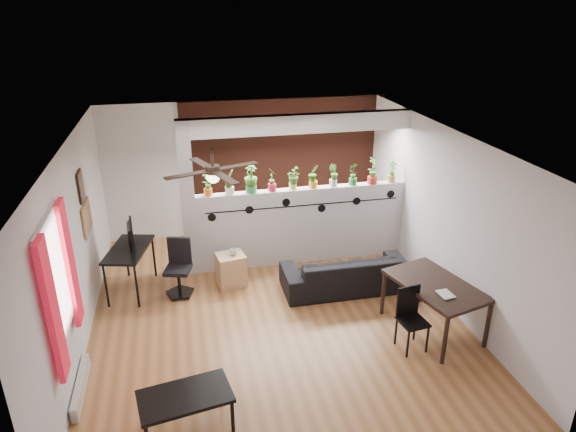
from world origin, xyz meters
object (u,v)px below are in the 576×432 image
at_px(potted_plant_1, 229,181).
at_px(office_chair, 179,271).
at_px(potted_plant_7, 353,173).
at_px(cube_shelf, 231,270).
at_px(potted_plant_4, 293,178).
at_px(potted_plant_6, 333,175).
at_px(potted_plant_2, 251,178).
at_px(cup, 233,252).
at_px(potted_plant_3, 272,179).
at_px(computer_desk, 129,252).
at_px(folding_chair, 410,312).
at_px(potted_plant_9, 392,171).
at_px(potted_plant_8, 373,170).
at_px(ceiling_fan, 213,172).
at_px(dining_table, 435,289).
at_px(coffee_table, 185,398).
at_px(potted_plant_5, 313,176).
at_px(potted_plant_0, 208,183).
at_px(sofa, 346,272).

bearing_deg(potted_plant_1, office_chair, -143.12).
distance_m(potted_plant_7, cube_shelf, 2.62).
bearing_deg(potted_plant_4, potted_plant_6, 0.00).
distance_m(potted_plant_2, cup, 1.24).
xyz_separation_m(potted_plant_3, computer_desk, (-2.34, -0.44, -0.89)).
bearing_deg(potted_plant_2, folding_chair, -58.03).
bearing_deg(potted_plant_4, potted_plant_9, 0.00).
xyz_separation_m(potted_plant_2, potted_plant_8, (2.11, -0.00, -0.01)).
bearing_deg(potted_plant_3, ceiling_fan, -120.81).
xyz_separation_m(ceiling_fan, office_chair, (-0.54, 1.12, -1.92)).
bearing_deg(cup, computer_desk, 175.06).
bearing_deg(dining_table, potted_plant_1, 135.79).
height_order(potted_plant_7, coffee_table, potted_plant_7).
xyz_separation_m(potted_plant_2, potted_plant_5, (1.05, 0.00, -0.04)).
xyz_separation_m(potted_plant_9, cup, (-2.85, -0.58, -0.97)).
distance_m(potted_plant_9, coffee_table, 5.25).
relative_size(computer_desk, office_chair, 1.26).
bearing_deg(potted_plant_0, potted_plant_8, -0.00).
height_order(potted_plant_9, cube_shelf, potted_plant_9).
distance_m(potted_plant_1, office_chair, 1.63).
height_order(potted_plant_0, dining_table, potted_plant_0).
bearing_deg(computer_desk, potted_plant_3, 10.60).
bearing_deg(dining_table, cup, 143.96).
bearing_deg(potted_plant_8, potted_plant_2, 180.00).
relative_size(potted_plant_8, folding_chair, 0.54).
bearing_deg(dining_table, computer_desk, 154.39).
height_order(potted_plant_7, cube_shelf, potted_plant_7).
distance_m(potted_plant_5, coffee_table, 4.37).
xyz_separation_m(potted_plant_5, computer_desk, (-3.05, -0.44, -0.89)).
bearing_deg(potted_plant_2, potted_plant_1, 180.00).
relative_size(cup, computer_desk, 0.11).
bearing_deg(potted_plant_2, potted_plant_6, 0.00).
xyz_separation_m(potted_plant_1, dining_table, (2.48, -2.42, -0.91)).
height_order(potted_plant_4, cup, potted_plant_4).
distance_m(potted_plant_5, office_chair, 2.68).
height_order(potted_plant_8, folding_chair, potted_plant_8).
height_order(potted_plant_2, potted_plant_3, potted_plant_2).
xyz_separation_m(potted_plant_7, potted_plant_8, (0.35, -0.00, 0.03)).
bearing_deg(potted_plant_7, potted_plant_4, 180.00).
bearing_deg(folding_chair, potted_plant_4, 109.86).
distance_m(potted_plant_6, folding_chair, 2.88).
xyz_separation_m(potted_plant_0, potted_plant_3, (1.05, 0.00, 0.00)).
height_order(potted_plant_9, sofa, potted_plant_9).
bearing_deg(dining_table, potted_plant_2, 131.44).
distance_m(potted_plant_4, sofa, 1.78).
height_order(cube_shelf, cup, cup).
height_order(potted_plant_8, coffee_table, potted_plant_8).
xyz_separation_m(potted_plant_5, potted_plant_9, (1.40, 0.00, -0.01)).
xyz_separation_m(potted_plant_3, office_chair, (-1.61, -0.68, -1.17)).
xyz_separation_m(potted_plant_8, sofa, (-0.78, -1.09, -1.31)).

